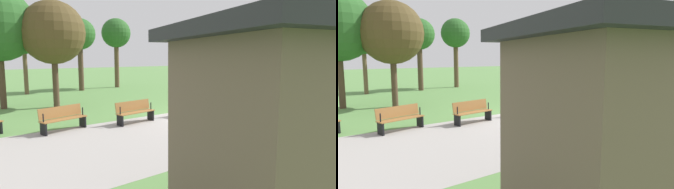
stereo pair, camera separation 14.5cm
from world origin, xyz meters
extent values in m
plane|color=#5B8C47|center=(0.00, 0.00, 0.00)|extent=(120.00, 120.00, 0.00)
cube|color=#A39E99|center=(0.00, 1.80, 0.00)|extent=(42.59, 5.64, 0.01)
cube|color=#996633|center=(-13.09, -4.02, 0.45)|extent=(1.65, 1.31, 0.04)
cube|color=#996633|center=(-13.21, -4.19, 0.69)|extent=(1.46, 1.04, 0.40)
cube|color=black|center=(-13.75, -3.58, 0.21)|extent=(0.26, 0.34, 0.43)
cylinder|color=black|center=(-13.73, -3.56, 0.61)|extent=(0.06, 0.06, 0.30)
cube|color=black|center=(-12.44, -4.46, 0.21)|extent=(0.26, 0.34, 0.43)
cylinder|color=black|center=(-12.43, -4.44, 0.61)|extent=(0.06, 0.06, 0.30)
cube|color=#996633|center=(-10.71, -2.60, 0.45)|extent=(1.71, 1.17, 0.04)
cube|color=#996633|center=(-10.80, -2.78, 0.69)|extent=(1.55, 0.87, 0.40)
cube|color=black|center=(-11.40, -2.24, 0.21)|extent=(0.22, 0.36, 0.43)
cylinder|color=black|center=(-11.39, -2.22, 0.61)|extent=(0.06, 0.06, 0.30)
cube|color=black|center=(-10.01, -2.96, 0.21)|extent=(0.22, 0.36, 0.43)
cylinder|color=black|center=(-10.00, -2.94, 0.61)|extent=(0.06, 0.06, 0.30)
cube|color=#996633|center=(-8.17, -1.47, 0.45)|extent=(1.74, 1.00, 0.04)
cube|color=#996633|center=(-8.23, -1.66, 0.69)|extent=(1.62, 0.69, 0.40)
cube|color=black|center=(-8.90, -1.20, 0.21)|extent=(0.19, 0.37, 0.43)
cylinder|color=black|center=(-8.89, -1.18, 0.61)|extent=(0.06, 0.06, 0.30)
cube|color=black|center=(-7.43, -1.75, 0.21)|extent=(0.19, 0.37, 0.43)
cylinder|color=black|center=(-7.42, -1.73, 0.61)|extent=(0.06, 0.06, 0.30)
cube|color=#996633|center=(-5.51, -0.66, 0.45)|extent=(1.75, 0.83, 0.04)
cube|color=#996633|center=(-5.56, -0.85, 0.69)|extent=(1.67, 0.50, 0.40)
cube|color=black|center=(-6.27, -0.47, 0.21)|extent=(0.15, 0.38, 0.43)
cylinder|color=black|center=(-6.27, -0.45, 0.61)|extent=(0.05, 0.05, 0.30)
cube|color=black|center=(-4.74, -0.84, 0.21)|extent=(0.15, 0.38, 0.43)
cylinder|color=black|center=(-4.74, -0.83, 0.61)|extent=(0.05, 0.05, 0.30)
cube|color=#996633|center=(-2.77, -0.17, 0.45)|extent=(1.73, 0.64, 0.04)
cube|color=#996633|center=(-2.80, -0.36, 0.69)|extent=(1.69, 0.31, 0.40)
cube|color=black|center=(-3.55, -0.07, 0.21)|extent=(0.10, 0.38, 0.43)
cylinder|color=black|center=(-3.55, -0.05, 0.61)|extent=(0.05, 0.05, 0.30)
cube|color=black|center=(-1.99, -0.26, 0.21)|extent=(0.10, 0.38, 0.43)
cylinder|color=black|center=(-1.99, -0.24, 0.61)|extent=(0.05, 0.05, 0.30)
cube|color=#996633|center=(0.00, 0.00, 0.45)|extent=(1.69, 0.44, 0.04)
cube|color=#996633|center=(0.00, -0.20, 0.69)|extent=(1.69, 0.10, 0.40)
cube|color=black|center=(-0.79, 0.00, 0.21)|extent=(0.06, 0.37, 0.43)
cylinder|color=black|center=(-0.79, 0.02, 0.61)|extent=(0.04, 0.04, 0.30)
cube|color=black|center=(0.79, 0.00, 0.21)|extent=(0.06, 0.37, 0.43)
cylinder|color=black|center=(0.79, 0.02, 0.61)|extent=(0.04, 0.04, 0.30)
cube|color=#996633|center=(2.77, -0.17, 0.45)|extent=(1.73, 0.64, 0.04)
cube|color=#996633|center=(2.80, -0.36, 0.69)|extent=(1.69, 0.31, 0.40)
cube|color=black|center=(1.99, -0.26, 0.21)|extent=(0.10, 0.38, 0.43)
cylinder|color=black|center=(1.99, -0.24, 0.61)|extent=(0.05, 0.05, 0.30)
cube|color=black|center=(3.55, -0.07, 0.21)|extent=(0.10, 0.38, 0.43)
cylinder|color=black|center=(3.55, -0.05, 0.61)|extent=(0.05, 0.05, 0.30)
cube|color=#996633|center=(5.51, -0.66, 0.45)|extent=(1.75, 0.83, 0.04)
cube|color=#996633|center=(5.56, -0.85, 0.69)|extent=(1.67, 0.50, 0.40)
cube|color=black|center=(4.74, -0.84, 0.21)|extent=(0.15, 0.38, 0.43)
cylinder|color=black|center=(4.74, -0.83, 0.61)|extent=(0.05, 0.05, 0.30)
cube|color=black|center=(6.27, -0.47, 0.21)|extent=(0.15, 0.38, 0.43)
cylinder|color=black|center=(6.27, -0.45, 0.61)|extent=(0.05, 0.05, 0.30)
cube|color=#4C4238|center=(-12.92, -4.16, 0.70)|extent=(0.38, 0.35, 0.50)
sphere|color=tan|center=(-12.91, -4.15, 1.09)|extent=(0.22, 0.22, 0.22)
cylinder|color=#23232D|center=(-12.89, -3.97, 0.43)|extent=(0.31, 0.37, 0.13)
cylinder|color=#23232D|center=(-12.79, -3.82, 0.21)|extent=(0.15, 0.15, 0.43)
cylinder|color=#23232D|center=(-12.74, -4.07, 0.43)|extent=(0.31, 0.37, 0.13)
cylinder|color=#23232D|center=(-12.64, -3.92, 0.21)|extent=(0.15, 0.15, 0.43)
cylinder|color=brown|center=(-3.37, -13.33, 1.96)|extent=(0.40, 0.40, 3.92)
sphere|color=#285B23|center=(-3.37, -13.33, 4.74)|extent=(2.52, 2.52, 2.52)
cylinder|color=#4C3828|center=(4.13, -6.03, 1.43)|extent=(0.31, 0.31, 2.86)
sphere|color=#4C3D1E|center=(4.13, -6.03, 3.93)|extent=(3.29, 3.29, 3.29)
cylinder|color=brown|center=(4.14, -12.87, 1.67)|extent=(0.29, 0.29, 3.34)
sphere|color=#285B23|center=(4.14, -12.87, 4.23)|extent=(2.72, 2.72, 2.72)
cylinder|color=#4C3828|center=(6.46, -7.21, 1.53)|extent=(0.32, 0.32, 3.06)
cylinder|color=#4C3828|center=(0.10, -12.81, 1.83)|extent=(0.40, 0.40, 3.66)
sphere|color=#285B23|center=(0.10, -12.81, 4.46)|extent=(2.45, 2.45, 2.45)
cylinder|color=black|center=(-6.84, 0.37, 1.87)|extent=(0.10, 0.10, 3.74)
sphere|color=white|center=(-6.84, 0.37, 3.88)|extent=(0.32, 0.32, 0.32)
cylinder|color=black|center=(-14.89, -3.65, 0.44)|extent=(0.51, 0.51, 0.88)
cube|color=brown|center=(5.10, 7.54, 1.45)|extent=(2.98, 3.04, 2.91)
cube|color=#28282D|center=(5.10, 7.54, 3.01)|extent=(3.60, 3.65, 0.20)
camera|label=1|loc=(8.86, 9.79, 2.66)|focal=31.13mm
camera|label=2|loc=(8.74, 9.87, 2.66)|focal=31.13mm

